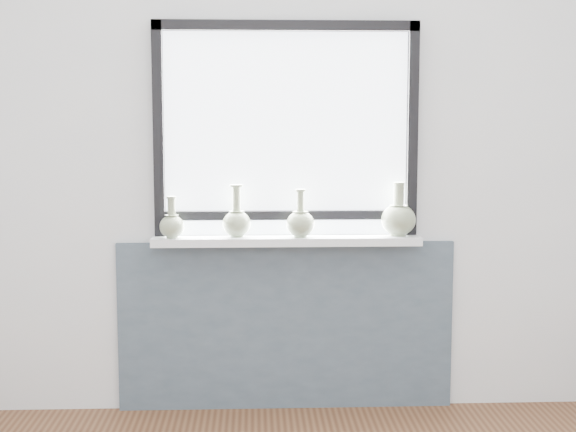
{
  "coord_description": "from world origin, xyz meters",
  "views": [
    {
      "loc": [
        -0.16,
        -2.2,
        1.46
      ],
      "look_at": [
        0.0,
        1.55,
        1.02
      ],
      "focal_mm": 50.0,
      "sensor_mm": 36.0,
      "label": 1
    }
  ],
  "objects_px": {
    "vase_c": "(300,222)",
    "vase_d": "(398,218)",
    "windowsill": "(287,240)",
    "vase_b": "(237,221)",
    "vase_a": "(172,224)"
  },
  "relations": [
    {
      "from": "windowsill",
      "to": "vase_c",
      "type": "distance_m",
      "value": 0.12
    },
    {
      "from": "vase_c",
      "to": "vase_d",
      "type": "xyz_separation_m",
      "value": [
        0.49,
        0.03,
        0.02
      ]
    },
    {
      "from": "vase_d",
      "to": "vase_a",
      "type": "bearing_deg",
      "value": -178.45
    },
    {
      "from": "vase_a",
      "to": "vase_b",
      "type": "bearing_deg",
      "value": 5.23
    },
    {
      "from": "vase_c",
      "to": "vase_b",
      "type": "bearing_deg",
      "value": 175.22
    },
    {
      "from": "vase_a",
      "to": "vase_d",
      "type": "bearing_deg",
      "value": 1.55
    },
    {
      "from": "windowsill",
      "to": "vase_b",
      "type": "xyz_separation_m",
      "value": [
        -0.25,
        0.0,
        0.1
      ]
    },
    {
      "from": "windowsill",
      "to": "vase_a",
      "type": "bearing_deg",
      "value": -177.14
    },
    {
      "from": "vase_c",
      "to": "vase_d",
      "type": "relative_size",
      "value": 0.89
    },
    {
      "from": "windowsill",
      "to": "vase_c",
      "type": "bearing_deg",
      "value": -20.87
    },
    {
      "from": "vase_c",
      "to": "windowsill",
      "type": "bearing_deg",
      "value": 159.13
    },
    {
      "from": "vase_b",
      "to": "vase_d",
      "type": "xyz_separation_m",
      "value": [
        0.8,
        0.0,
        0.01
      ]
    },
    {
      "from": "vase_d",
      "to": "vase_c",
      "type": "bearing_deg",
      "value": -176.77
    },
    {
      "from": "vase_a",
      "to": "vase_d",
      "type": "height_order",
      "value": "vase_d"
    },
    {
      "from": "windowsill",
      "to": "vase_d",
      "type": "distance_m",
      "value": 0.57
    }
  ]
}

